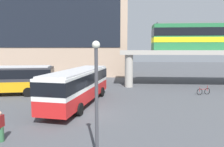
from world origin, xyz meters
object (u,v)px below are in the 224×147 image
object	(u,v)px
bus_main	(79,83)
bus_secondary	(1,77)
pedestrian_walking_across	(0,127)
bicycle_red	(203,91)
station_building	(66,25)

from	to	relation	value
bus_main	bus_secondary	bearing A→B (deg)	161.20
bus_secondary	pedestrian_walking_across	xyz separation A→B (m)	(6.93, -11.08, -1.19)
bus_main	bicycle_red	world-z (taller)	bus_main
bus_secondary	bus_main	bearing A→B (deg)	-18.80
station_building	bus_main	bearing A→B (deg)	-71.14
bus_secondary	pedestrian_walking_across	size ratio (longest dim) A/B	6.63
bus_secondary	pedestrian_walking_across	world-z (taller)	bus_secondary
station_building	pedestrian_walking_across	bearing A→B (deg)	-79.95
station_building	pedestrian_walking_across	distance (m)	33.52
station_building	bus_secondary	distance (m)	22.22
bicycle_red	pedestrian_walking_across	distance (m)	20.23
bus_main	pedestrian_walking_across	size ratio (longest dim) A/B	6.61
bicycle_red	pedestrian_walking_across	bearing A→B (deg)	-140.43
bus_secondary	station_building	bearing A→B (deg)	86.35
station_building	bus_main	distance (m)	26.49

